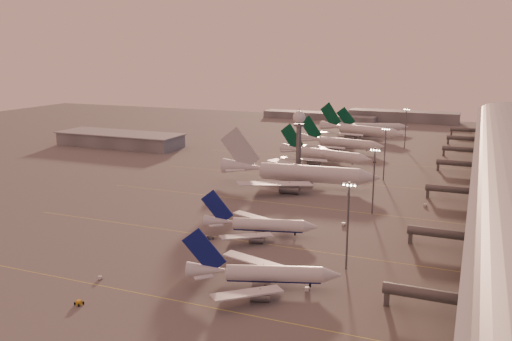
% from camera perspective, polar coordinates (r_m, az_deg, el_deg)
% --- Properties ---
extents(ground, '(700.00, 700.00, 0.00)m').
position_cam_1_polar(ground, '(176.30, -9.38, -7.39)').
color(ground, '#5F5C5C').
rests_on(ground, ground).
extents(taxiway_markings, '(180.00, 185.25, 0.02)m').
position_cam_1_polar(taxiway_markings, '(213.33, 5.54, -3.72)').
color(taxiway_markings, '#D6D04B').
rests_on(taxiway_markings, ground).
extents(hangar, '(82.00, 27.00, 8.50)m').
position_cam_1_polar(hangar, '(353.69, -14.12, 3.21)').
color(hangar, slate).
rests_on(hangar, ground).
extents(radar_tower, '(6.40, 6.40, 31.10)m').
position_cam_1_polar(radar_tower, '(276.05, 4.54, 4.49)').
color(radar_tower, '#525459').
rests_on(radar_tower, ground).
extents(mast_a, '(3.60, 0.56, 25.00)m').
position_cam_1_polar(mast_a, '(150.73, 9.64, -5.37)').
color(mast_a, '#525459').
rests_on(mast_a, ground).
extents(mast_b, '(3.60, 0.56, 25.00)m').
position_cam_1_polar(mast_b, '(203.37, 12.29, -0.77)').
color(mast_b, '#525459').
rests_on(mast_b, ground).
extents(mast_c, '(3.60, 0.56, 25.00)m').
position_cam_1_polar(mast_c, '(257.33, 13.40, 1.96)').
color(mast_c, '#525459').
rests_on(mast_c, ground).
extents(mast_d, '(3.60, 0.56, 25.00)m').
position_cam_1_polar(mast_d, '(345.71, 15.49, 4.50)').
color(mast_d, '#525459').
rests_on(mast_d, ground).
extents(distant_horizon, '(165.00, 37.50, 9.00)m').
position_cam_1_polar(distant_horizon, '(476.52, 11.89, 5.61)').
color(distant_horizon, slate).
rests_on(distant_horizon, ground).
extents(narrowbody_near, '(39.07, 30.65, 15.82)m').
position_cam_1_polar(narrowbody_near, '(141.04, 0.74, -11.05)').
color(narrowbody_near, silver).
rests_on(narrowbody_near, ground).
extents(narrowbody_mid, '(37.78, 29.78, 15.04)m').
position_cam_1_polar(narrowbody_mid, '(178.50, 0.44, -5.93)').
color(narrowbody_mid, silver).
rests_on(narrowbody_mid, ground).
extents(widebody_white, '(72.77, 58.08, 25.60)m').
position_cam_1_polar(widebody_white, '(242.49, 4.54, -0.62)').
color(widebody_white, silver).
rests_on(widebody_white, ground).
extents(greentail_a, '(54.08, 43.22, 19.91)m').
position_cam_1_polar(greentail_a, '(293.20, 7.25, 1.45)').
color(greentail_a, silver).
rests_on(greentail_a, ground).
extents(greentail_b, '(54.69, 43.79, 20.03)m').
position_cam_1_polar(greentail_b, '(331.40, 8.97, 2.69)').
color(greentail_b, silver).
rests_on(greentail_b, ground).
extents(greentail_c, '(62.47, 49.73, 23.34)m').
position_cam_1_polar(greentail_c, '(380.15, 10.97, 3.97)').
color(greentail_c, silver).
rests_on(greentail_c, ground).
extents(greentail_d, '(50.51, 40.16, 18.98)m').
position_cam_1_polar(greentail_d, '(406.93, 12.18, 4.36)').
color(greentail_d, silver).
rests_on(greentail_d, ground).
extents(gsv_truck_a, '(4.99, 4.00, 1.94)m').
position_cam_1_polar(gsv_truck_a, '(152.27, -15.97, -10.63)').
color(gsv_truck_a, silver).
rests_on(gsv_truck_a, ground).
extents(gsv_tug_near, '(2.91, 4.14, 1.09)m').
position_cam_1_polar(gsv_tug_near, '(139.96, -18.13, -13.10)').
color(gsv_tug_near, orange).
rests_on(gsv_tug_near, ground).
extents(gsv_catering_a, '(5.32, 3.33, 4.05)m').
position_cam_1_polar(gsv_catering_a, '(140.29, 5.50, -11.77)').
color(gsv_catering_a, silver).
rests_on(gsv_catering_a, ground).
extents(gsv_tug_mid, '(4.25, 4.34, 1.09)m').
position_cam_1_polar(gsv_tug_mid, '(176.52, -4.83, -7.04)').
color(gsv_tug_mid, '#5A5C5F').
rests_on(gsv_tug_mid, ground).
extents(gsv_truck_b, '(5.75, 2.26, 2.31)m').
position_cam_1_polar(gsv_truck_b, '(190.96, 9.36, -5.44)').
color(gsv_truck_b, silver).
rests_on(gsv_truck_b, ground).
extents(gsv_truck_c, '(5.68, 4.05, 2.17)m').
position_cam_1_polar(gsv_truck_c, '(229.90, -4.36, -2.21)').
color(gsv_truck_c, orange).
rests_on(gsv_truck_c, ground).
extents(gsv_catering_b, '(5.44, 3.15, 4.20)m').
position_cam_1_polar(gsv_catering_b, '(220.83, 17.44, -3.13)').
color(gsv_catering_b, silver).
rests_on(gsv_catering_b, ground).
extents(gsv_truck_d, '(3.30, 5.83, 2.23)m').
position_cam_1_polar(gsv_truck_d, '(290.73, -0.52, 0.97)').
color(gsv_truck_d, '#5A5C5F').
rests_on(gsv_truck_d, ground).
extents(gsv_tug_hangar, '(3.97, 3.04, 1.00)m').
position_cam_1_polar(gsv_tug_hangar, '(299.07, 12.36, 0.89)').
color(gsv_tug_hangar, orange).
rests_on(gsv_tug_hangar, ground).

